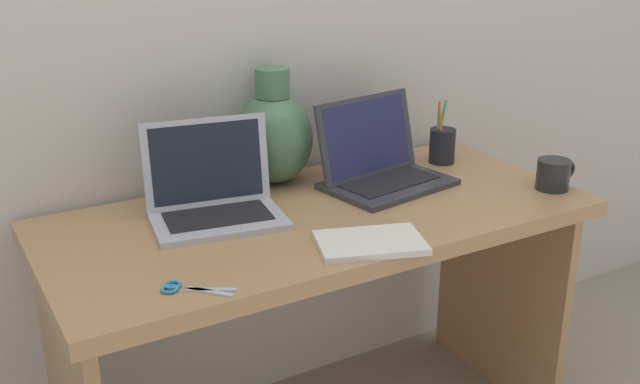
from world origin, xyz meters
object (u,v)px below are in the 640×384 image
at_px(laptop_left, 213,192).
at_px(green_vase, 274,135).
at_px(scissors, 185,288).
at_px(notebook_stack, 370,243).
at_px(coffee_mug, 554,174).
at_px(laptop_right, 378,162).
at_px(pen_cup, 442,145).

xyz_separation_m(laptop_left, green_vase, (0.24, 0.15, 0.07)).
relative_size(green_vase, scissors, 2.35).
relative_size(notebook_stack, coffee_mug, 1.90).
xyz_separation_m(laptop_right, pen_cup, (0.26, 0.05, -0.01)).
bearing_deg(laptop_left, pen_cup, 3.95).
distance_m(notebook_stack, pen_cup, 0.64).
xyz_separation_m(coffee_mug, scissors, (-1.05, -0.05, -0.04)).
height_order(laptop_left, laptop_right, laptop_left).
bearing_deg(notebook_stack, coffee_mug, 5.45).
height_order(laptop_left, scissors, laptop_left).
distance_m(green_vase, pen_cup, 0.52).
xyz_separation_m(notebook_stack, coffee_mug, (0.62, 0.06, 0.03)).
distance_m(coffee_mug, scissors, 1.05).
height_order(coffee_mug, pen_cup, pen_cup).
distance_m(pen_cup, scissors, 1.01).
relative_size(notebook_stack, pen_cup, 1.27).
distance_m(laptop_right, pen_cup, 0.27).
bearing_deg(coffee_mug, laptop_left, 162.16).
height_order(laptop_right, notebook_stack, laptop_right).
bearing_deg(laptop_right, pen_cup, 11.76).
xyz_separation_m(laptop_left, notebook_stack, (0.23, -0.33, -0.05)).
distance_m(laptop_right, green_vase, 0.29).
xyz_separation_m(laptop_right, notebook_stack, (-0.25, -0.33, -0.05)).
bearing_deg(coffee_mug, laptop_right, 144.23).
bearing_deg(notebook_stack, laptop_left, 124.85).
bearing_deg(laptop_right, scissors, -154.39).
bearing_deg(pen_cup, laptop_left, -176.05).
height_order(notebook_stack, pen_cup, pen_cup).
xyz_separation_m(pen_cup, scissors, (-0.94, -0.38, -0.05)).
bearing_deg(laptop_left, green_vase, 31.54).
xyz_separation_m(laptop_left, scissors, (-0.19, -0.33, -0.06)).
xyz_separation_m(notebook_stack, pen_cup, (0.51, 0.39, 0.05)).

